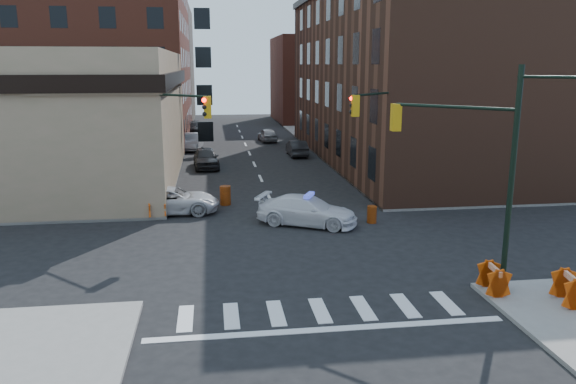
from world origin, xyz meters
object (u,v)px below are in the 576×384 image
object	(u,v)px
pickup	(171,200)
pedestrian_b	(49,204)
police_car	(307,211)
barrel_bank	(225,195)
parked_car_enear	(297,148)
parked_car_wfar	(192,142)
barricade_se_a	(493,279)
parked_car_wnear	(206,158)
barrel_road	(372,214)
barricade_nw_a	(157,209)
pedestrian_a	(98,195)

from	to	relation	value
pickup	pedestrian_b	xyz separation A→B (m)	(-6.30, -0.89, 0.24)
police_car	pedestrian_b	distance (m)	13.64
barrel_bank	parked_car_enear	bearing A→B (deg)	68.29
pickup	pedestrian_b	distance (m)	6.36
police_car	parked_car_wfar	world-z (taller)	parked_car_wfar
pedestrian_b	barricade_se_a	bearing A→B (deg)	-20.35
parked_car_wnear	barrel_bank	distance (m)	12.52
parked_car_wfar	barricade_se_a	size ratio (longest dim) A/B	3.74
parked_car_enear	barricade_se_a	distance (m)	32.36
barrel_road	barricade_se_a	size ratio (longest dim) A/B	0.69
parked_car_enear	barrel_road	world-z (taller)	parked_car_enear
parked_car_enear	barrel_bank	xyz separation A→B (m)	(-6.95, -17.45, -0.15)
police_car	barricade_se_a	distance (m)	11.20
parked_car_enear	barricade_nw_a	size ratio (longest dim) A/B	4.08
police_car	pedestrian_b	size ratio (longest dim) A/B	3.17
pickup	barricade_se_a	distance (m)	18.03
pedestrian_a	barrel_road	size ratio (longest dim) A/B	2.20
pickup	barrel_bank	world-z (taller)	pickup
parked_car_enear	barrel_road	distance (m)	22.41
police_car	barrel_bank	size ratio (longest dim) A/B	4.58
pedestrian_b	barrel_bank	world-z (taller)	pedestrian_b
police_car	pedestrian_a	xyz separation A→B (m)	(-11.10, 3.54, 0.39)
parked_car_enear	parked_car_wfar	bearing A→B (deg)	-28.52
pedestrian_a	parked_car_enear	bearing A→B (deg)	50.67
pedestrian_a	pickup	bearing A→B (deg)	-6.15
parked_car_wfar	pedestrian_a	distance (m)	24.21
parked_car_enear	barricade_nw_a	xyz separation A→B (m)	(-10.68, -20.19, -0.17)
barrel_road	barrel_bank	world-z (taller)	barrel_bank
parked_car_enear	barrel_road	size ratio (longest dim) A/B	4.82
pickup	barricade_se_a	size ratio (longest dim) A/B	4.06
parked_car_wnear	barrel_road	bearing A→B (deg)	-67.05
parked_car_enear	barricade_se_a	size ratio (longest dim) A/B	3.34
parked_car_enear	barricade_nw_a	world-z (taller)	parked_car_enear
parked_car_enear	pedestrian_b	world-z (taller)	pedestrian_b
police_car	pedestrian_b	world-z (taller)	pedestrian_b
pickup	barricade_nw_a	size ratio (longest dim) A/B	4.96
parked_car_wnear	barrel_road	size ratio (longest dim) A/B	5.31
parked_car_wnear	pedestrian_a	distance (m)	14.94
pedestrian_a	barricade_se_a	bearing A→B (deg)	-42.57
parked_car_wnear	pedestrian_b	distance (m)	16.96
police_car	barrel_road	size ratio (longest dim) A/B	5.77
pickup	parked_car_wfar	world-z (taller)	parked_car_wfar
parked_car_wnear	barrel_bank	size ratio (longest dim) A/B	4.21
pedestrian_b	barrel_road	size ratio (longest dim) A/B	1.82
barrel_road	parked_car_wnear	bearing A→B (deg)	116.65
pedestrian_a	pedestrian_b	distance (m)	2.59
parked_car_enear	pedestrian_a	bearing A→B (deg)	52.70
police_car	pedestrian_a	bearing A→B (deg)	98.07
parked_car_wfar	pedestrian_b	distance (m)	25.82
police_car	pickup	bearing A→B (deg)	90.91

